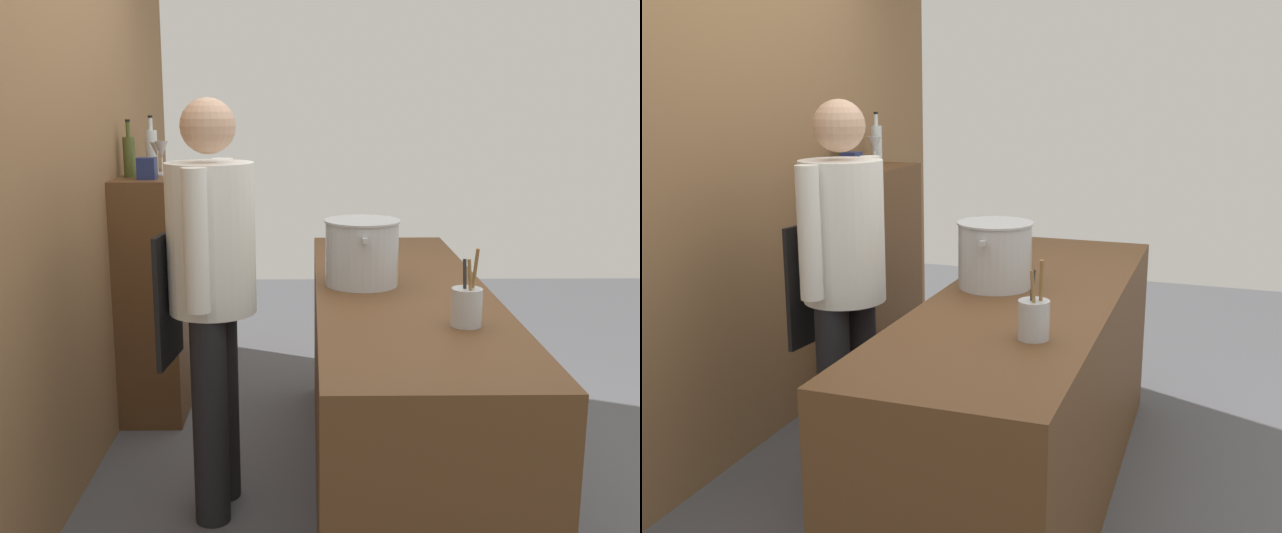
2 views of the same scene
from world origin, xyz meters
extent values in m
plane|color=#4C4C51|center=(0.00, 0.00, 0.00)|extent=(8.00, 8.00, 0.00)
cube|color=olive|center=(0.00, 1.40, 1.50)|extent=(4.40, 0.10, 3.00)
cube|color=brown|center=(0.00, 0.00, 0.45)|extent=(2.34, 0.70, 0.90)
cube|color=brown|center=(1.00, 1.19, 0.63)|extent=(0.76, 0.32, 1.27)
cylinder|color=black|center=(-0.04, 0.74, 0.42)|extent=(0.14, 0.14, 0.84)
cylinder|color=black|center=(-0.23, 0.76, 0.42)|extent=(0.14, 0.14, 0.84)
cylinder|color=white|center=(-0.14, 0.75, 1.13)|extent=(0.34, 0.34, 0.58)
cube|color=black|center=(-0.11, 0.93, 0.89)|extent=(0.30, 0.05, 0.52)
cylinder|color=white|center=(0.08, 0.73, 1.16)|extent=(0.09, 0.09, 0.52)
cylinder|color=white|center=(-0.35, 0.78, 1.16)|extent=(0.09, 0.09, 0.52)
sphere|color=tan|center=(-0.14, 0.75, 1.55)|extent=(0.21, 0.21, 0.21)
cylinder|color=#B7BABF|center=(0.06, 0.16, 1.03)|extent=(0.30, 0.30, 0.26)
cylinder|color=#B7BABF|center=(0.06, 0.16, 1.17)|extent=(0.31, 0.31, 0.01)
cube|color=#B7BABF|center=(-0.11, 0.16, 1.12)|extent=(0.04, 0.02, 0.02)
cube|color=#B7BABF|center=(0.22, 0.16, 1.12)|extent=(0.04, 0.02, 0.02)
cylinder|color=#B7BABF|center=(-0.54, -0.15, 0.97)|extent=(0.10, 0.10, 0.13)
cylinder|color=olive|center=(-0.54, -0.17, 1.05)|extent=(0.06, 0.02, 0.25)
cylinder|color=#262626|center=(-0.55, -0.15, 1.02)|extent=(0.06, 0.01, 0.21)
cylinder|color=olive|center=(-0.57, -0.16, 1.03)|extent=(0.02, 0.03, 0.22)
cylinder|color=yellow|center=(0.49, 0.16, 0.93)|extent=(0.08, 0.08, 0.06)
cylinder|color=#475123|center=(0.89, 1.29, 1.37)|extent=(0.06, 0.06, 0.20)
cylinder|color=#475123|center=(0.89, 1.29, 1.51)|extent=(0.02, 0.02, 0.08)
cylinder|color=black|center=(0.89, 1.29, 1.55)|extent=(0.02, 0.02, 0.01)
cylinder|color=silver|center=(1.22, 1.24, 1.38)|extent=(0.06, 0.06, 0.22)
cylinder|color=silver|center=(1.22, 1.24, 1.52)|extent=(0.02, 0.02, 0.07)
cylinder|color=black|center=(1.22, 1.24, 1.56)|extent=(0.03, 0.03, 0.01)
cylinder|color=silver|center=(0.98, 1.14, 1.27)|extent=(0.06, 0.06, 0.01)
cylinder|color=silver|center=(0.98, 1.14, 1.32)|extent=(0.01, 0.01, 0.09)
cone|color=silver|center=(0.98, 1.14, 1.40)|extent=(0.07, 0.07, 0.08)
cylinder|color=silver|center=(1.08, 1.19, 1.27)|extent=(0.06, 0.06, 0.01)
cylinder|color=silver|center=(1.08, 1.19, 1.31)|extent=(0.01, 0.01, 0.08)
cone|color=silver|center=(1.08, 1.19, 1.39)|extent=(0.07, 0.07, 0.08)
cube|color=navy|center=(0.77, 1.18, 1.32)|extent=(0.09, 0.09, 0.11)
camera|label=1|loc=(-3.03, 0.37, 1.65)|focal=43.03mm
camera|label=2|loc=(-2.85, -0.72, 1.69)|focal=42.59mm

